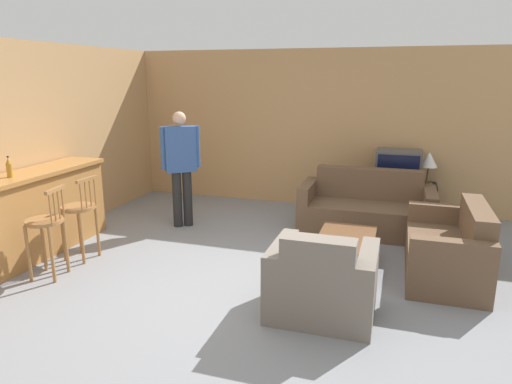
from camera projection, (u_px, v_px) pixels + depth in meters
The scene contains 15 objects.
ground_plane at pixel (249, 291), 4.73m from camera, with size 24.00×24.00×0.00m, color gray.
wall_back at pixel (314, 129), 7.63m from camera, with size 9.40×0.08×2.60m.
wall_left at pixel (66, 139), 6.48m from camera, with size 0.08×8.49×2.60m.
bar_counter at pixel (21, 218), 5.39m from camera, with size 0.55×2.57×1.05m.
bar_chair_near at pixel (46, 228), 4.94m from camera, with size 0.45×0.45×1.02m.
bar_chair_mid at pixel (80, 214), 5.45m from camera, with size 0.42×0.42×1.02m.
couch_far at pixel (366, 210), 6.49m from camera, with size 1.83×0.86×0.87m.
armchair_near at pixel (322, 284), 4.19m from camera, with size 0.96×0.82×0.84m.
loveseat_right at pixel (449, 250), 5.01m from camera, with size 0.79×1.46×0.83m.
coffee_table at pixel (346, 241), 5.27m from camera, with size 0.64×1.01×0.36m.
tv_unit at pixel (395, 200), 7.14m from camera, with size 1.17×0.47×0.56m.
tv at pixel (398, 167), 7.01m from camera, with size 0.67×0.48×0.51m.
bottle at pixel (9, 168), 5.16m from camera, with size 0.06×0.06×0.24m.
table_lamp at pixel (429, 161), 6.86m from camera, with size 0.25×0.25×0.50m.
person_by_window at pixel (181, 163), 6.56m from camera, with size 0.48×0.39×1.68m.
Camera 1 is at (1.38, -4.10, 2.16)m, focal length 32.00 mm.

